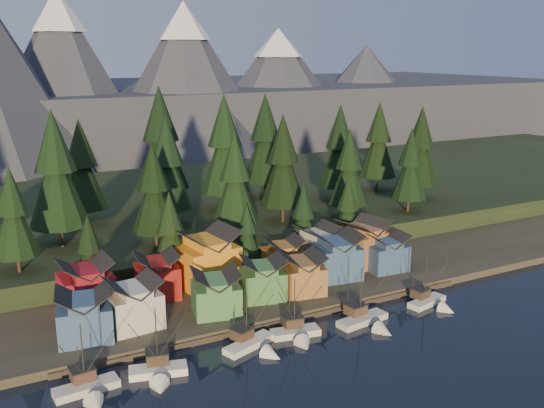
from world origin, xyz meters
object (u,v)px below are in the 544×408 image
boat_2 (254,338)px  boat_1 (158,363)px  house_front_1 (133,302)px  house_front_0 (85,313)px  house_back_0 (86,284)px  house_back_1 (157,274)px  boat_6 (432,296)px  boat_0 (88,381)px  boat_4 (367,314)px  boat_3 (297,325)px

boat_2 → boat_1: bearing=165.1°
boat_1 → house_front_1: 16.08m
house_front_0 → house_back_0: bearing=87.6°
boat_2 → house_front_1: bearing=118.6°
house_back_0 → house_back_1: bearing=-2.9°
boat_1 → house_back_1: (8.26, 26.25, 3.75)m
boat_6 → house_front_1: house_front_1 is taller
boat_6 → house_back_0: size_ratio=1.08×
boat_2 → house_back_0: bearing=111.8°
boat_0 → boat_2: size_ratio=1.07×
boat_2 → house_front_1: size_ratio=1.19×
boat_0 → house_back_0: size_ratio=1.18×
boat_4 → house_back_0: size_ratio=1.18×
boat_1 → boat_3: boat_1 is taller
boat_4 → house_back_1: size_ratio=1.30×
boat_3 → boat_6: bearing=9.3°
boat_0 → house_front_1: (11.06, 15.55, 3.89)m
house_front_1 → house_back_0: (-5.80, 10.55, 0.50)m
boat_4 → house_front_0: (-45.89, 15.03, 3.92)m
boat_3 → house_back_1: house_back_1 is taller
boat_2 → boat_6: 37.70m
house_front_1 → house_back_0: house_back_0 is taller
boat_2 → boat_3: bearing=-17.4°
boat_4 → house_back_1: 40.22m
boat_2 → boat_3: (8.30, 0.23, 0.33)m
boat_0 → boat_2: boat_0 is taller
house_front_0 → house_back_1: size_ratio=1.13×
boat_1 → house_front_1: (0.77, 15.62, 3.75)m
boat_2 → house_back_1: (-8.33, 25.05, 4.14)m
boat_2 → boat_4: boat_4 is taller
boat_3 → boat_0: bearing=-167.5°
boat_2 → boat_6: size_ratio=1.02×
boat_3 → house_back_1: (-16.63, 24.82, 3.81)m
boat_2 → house_back_0: size_ratio=1.10×
boat_0 → house_front_1: 19.48m
boat_3 → house_front_1: (-24.11, 14.20, 3.81)m
house_front_1 → house_back_0: 12.05m
boat_1 → boat_6: bearing=15.3°
boat_0 → boat_6: size_ratio=1.09×
boat_4 → boat_6: 15.95m
house_back_1 → boat_1: bearing=-100.8°
boat_6 → boat_4: bearing=171.3°
boat_2 → boat_6: bearing=-19.5°
boat_0 → house_back_0: bearing=74.2°
boat_2 → house_back_1: bearing=89.3°
boat_1 → boat_3: size_ratio=1.03×
boat_3 → house_front_1: 28.24m
boat_2 → house_front_0: 28.03m
boat_0 → boat_3: boat_0 is taller
house_front_0 → boat_0: bearing=-90.4°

